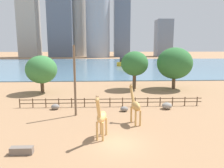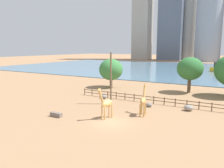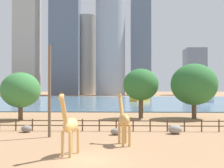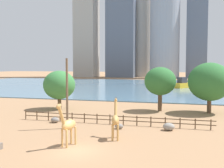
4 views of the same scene
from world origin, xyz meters
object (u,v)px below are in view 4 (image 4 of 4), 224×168
object	(u,v)px
giraffe_tall	(68,125)
boulder_small	(55,120)
giraffe_companion	(115,120)
tree_right_tall	(210,82)
boulder_near_fence	(169,127)
tree_left_large	(160,81)
boulder_by_pole	(119,126)
utility_pole	(67,94)
tree_center_broad	(59,85)
boat_sailboat	(184,84)

from	to	relation	value
giraffe_tall	boulder_small	xyz separation A→B (m)	(-6.35, 9.77, -1.72)
giraffe_companion	tree_right_tall	distance (m)	22.44
boulder_near_fence	tree_left_large	size ratio (longest dim) A/B	0.19
boulder_by_pole	boulder_small	world-z (taller)	boulder_small
tree_left_large	tree_right_tall	xyz separation A→B (m)	(7.98, -0.10, 0.06)
tree_left_large	boulder_near_fence	bearing A→B (deg)	-80.06
giraffe_companion	boulder_by_pole	bearing A→B (deg)	-3.64
boulder_small	tree_left_large	world-z (taller)	tree_left_large
giraffe_tall	boulder_by_pole	world-z (taller)	giraffe_tall
utility_pole	boulder_near_fence	distance (m)	13.03
tree_center_broad	boat_sailboat	world-z (taller)	tree_center_broad
giraffe_tall	boat_sailboat	xyz separation A→B (m)	(9.55, 72.29, -0.68)
tree_center_broad	boat_sailboat	size ratio (longest dim) A/B	0.83
boulder_by_pole	boat_sailboat	xyz separation A→B (m)	(6.53, 63.84, 1.09)
boulder_near_fence	tree_left_large	world-z (taller)	tree_left_large
boulder_small	boat_sailboat	xyz separation A→B (m)	(15.90, 62.52, 1.04)
boulder_by_pole	tree_right_tall	bearing A→B (deg)	52.26
boulder_near_fence	boat_sailboat	distance (m)	63.04
boulder_by_pole	tree_left_large	bearing A→B (deg)	76.79
boulder_by_pole	boat_sailboat	distance (m)	64.18
boulder_small	tree_center_broad	world-z (taller)	tree_center_broad
giraffe_companion	boat_sailboat	world-z (taller)	giraffe_companion
boulder_near_fence	tree_left_large	bearing A→B (deg)	99.94
giraffe_tall	boat_sailboat	distance (m)	72.92
giraffe_tall	boulder_near_fence	bearing A→B (deg)	150.53
boulder_near_fence	boulder_small	distance (m)	15.36
tree_center_broad	boulder_near_fence	bearing A→B (deg)	-29.80
tree_left_large	giraffe_tall	bearing A→B (deg)	-105.58
boulder_near_fence	boulder_by_pole	distance (m)	6.04
utility_pole	boulder_by_pole	distance (m)	7.57
boulder_by_pole	tree_left_large	xyz separation A→B (m)	(3.51, 14.94, 4.76)
giraffe_companion	boulder_near_fence	world-z (taller)	giraffe_companion
utility_pole	boulder_small	distance (m)	5.77
giraffe_tall	tree_center_broad	bearing A→B (deg)	-137.38
giraffe_tall	tree_left_large	bearing A→B (deg)	179.11
giraffe_tall	boat_sailboat	bearing A→B (deg)	-172.84
giraffe_companion	boulder_by_pole	size ratio (longest dim) A/B	4.17
boulder_small	tree_right_tall	xyz separation A→B (m)	(20.86, 13.52, 4.77)
utility_pole	tree_left_large	bearing A→B (deg)	59.25
tree_right_tall	giraffe_companion	bearing A→B (deg)	-118.90
tree_right_tall	boat_sailboat	xyz separation A→B (m)	(-4.95, 49.00, -3.73)
utility_pole	boulder_near_fence	size ratio (longest dim) A/B	6.21
giraffe_companion	boulder_by_pole	distance (m)	4.99
giraffe_companion	boat_sailboat	bearing A→B (deg)	-17.61
boulder_small	tree_center_broad	size ratio (longest dim) A/B	0.16
giraffe_tall	giraffe_companion	bearing A→B (deg)	150.26
boulder_small	tree_right_tall	bearing A→B (deg)	32.96
giraffe_companion	utility_pole	bearing A→B (deg)	52.86
boulder_near_fence	tree_center_broad	xyz separation A→B (m)	(-19.98, 11.44, 3.85)
giraffe_companion	boulder_near_fence	distance (m)	7.72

